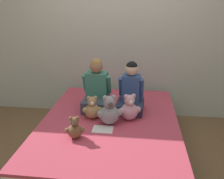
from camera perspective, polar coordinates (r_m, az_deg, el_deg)
name	(u,v)px	position (r m, az deg, el deg)	size (l,w,h in m)	color
ground_plane	(110,153)	(2.88, -0.52, -15.08)	(14.00, 14.00, 0.00)	brown
wall_behind_bed	(119,32)	(3.46, 1.79, 13.61)	(8.00, 0.06, 2.50)	beige
bed	(110,137)	(2.75, -0.53, -11.40)	(1.50, 1.93, 0.44)	#2D2D33
child_on_left	(96,90)	(2.83, -3.76, -0.05)	(0.35, 0.40, 0.61)	#384251
child_on_right	(131,92)	(2.79, 4.55, -0.54)	(0.33, 0.37, 0.59)	#282D47
teddy_bear_held_by_left_child	(92,109)	(2.64, -4.75, -4.67)	(0.22, 0.17, 0.27)	tan
teddy_bear_held_by_right_child	(129,109)	(2.61, 4.22, -4.67)	(0.24, 0.19, 0.30)	#DBA3B2
teddy_bear_between_children	(110,112)	(2.51, -0.60, -5.39)	(0.26, 0.21, 0.33)	#939399
teddy_bear_at_foot_of_bed	(75,129)	(2.31, -8.94, -9.34)	(0.19, 0.14, 0.23)	brown
sign_card	(103,129)	(2.46, -2.24, -9.54)	(0.21, 0.15, 0.00)	white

